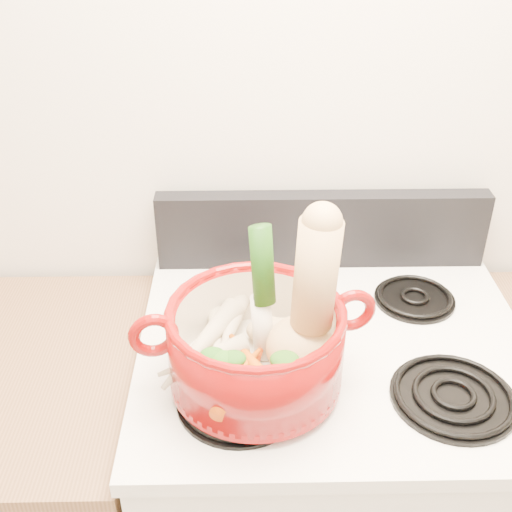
{
  "coord_description": "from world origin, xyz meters",
  "views": [
    {
      "loc": [
        -0.18,
        0.41,
        1.77
      ],
      "look_at": [
        -0.16,
        1.26,
        1.24
      ],
      "focal_mm": 45.0,
      "sensor_mm": 36.0,
      "label": 1
    }
  ],
  "objects_px": {
    "stove_body": "(322,502)",
    "dutch_oven": "(256,346)",
    "squash": "(301,301)",
    "leek": "(263,293)"
  },
  "relations": [
    {
      "from": "stove_body",
      "to": "dutch_oven",
      "type": "relative_size",
      "value": 2.99
    },
    {
      "from": "squash",
      "to": "dutch_oven",
      "type": "bearing_deg",
      "value": 147.32
    },
    {
      "from": "stove_body",
      "to": "squash",
      "type": "bearing_deg",
      "value": -122.89
    },
    {
      "from": "dutch_oven",
      "to": "squash",
      "type": "distance_m",
      "value": 0.13
    },
    {
      "from": "dutch_oven",
      "to": "leek",
      "type": "xyz_separation_m",
      "value": [
        0.01,
        0.04,
        0.09
      ]
    },
    {
      "from": "stove_body",
      "to": "squash",
      "type": "xyz_separation_m",
      "value": [
        -0.09,
        -0.13,
        0.69
      ]
    },
    {
      "from": "stove_body",
      "to": "dutch_oven",
      "type": "xyz_separation_m",
      "value": [
        -0.16,
        -0.12,
        0.58
      ]
    },
    {
      "from": "dutch_oven",
      "to": "squash",
      "type": "relative_size",
      "value": 1.02
    },
    {
      "from": "stove_body",
      "to": "dutch_oven",
      "type": "height_order",
      "value": "dutch_oven"
    },
    {
      "from": "dutch_oven",
      "to": "leek",
      "type": "bearing_deg",
      "value": 60.2
    }
  ]
}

